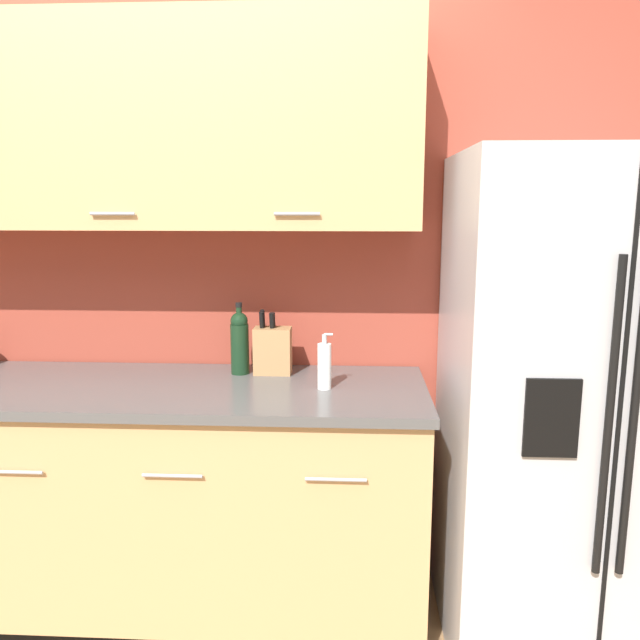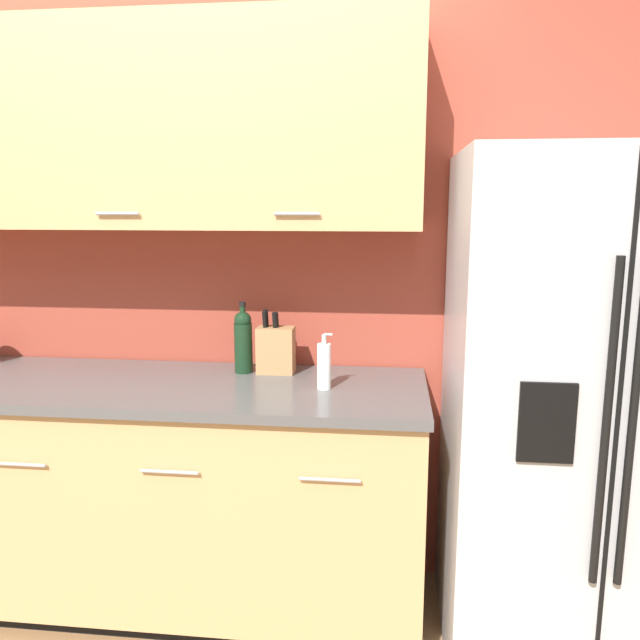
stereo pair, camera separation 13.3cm
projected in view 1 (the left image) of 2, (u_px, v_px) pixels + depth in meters
name	position (u px, v px, depth m)	size (l,w,h in m)	color
wall_back	(161.00, 234.00, 2.51)	(10.00, 0.39, 2.60)	#993D2D
counter_unit	(131.00, 496.00, 2.42)	(2.26, 0.64, 0.92)	black
refrigerator	(573.00, 407.00, 2.20)	(0.86, 0.76, 1.76)	#B2B2B5
knife_block	(273.00, 350.00, 2.46)	(0.15, 0.09, 0.26)	#A87A4C
wine_bottle	(240.00, 341.00, 2.45)	(0.07, 0.07, 0.28)	black
soap_dispenser	(324.00, 365.00, 2.26)	(0.05, 0.05, 0.21)	white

